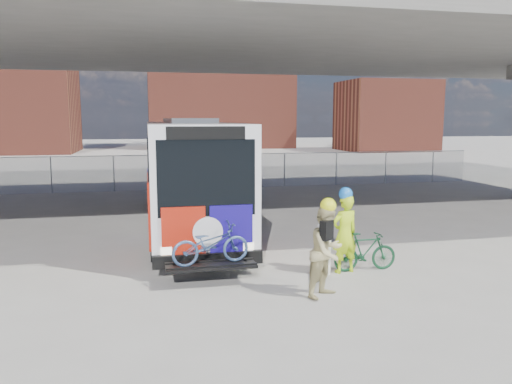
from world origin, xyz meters
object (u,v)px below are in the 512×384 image
object	(u,v)px
bollard	(324,245)
cyclist_hivis	(345,232)
bike_parked	(365,252)
cyclist_tan	(327,250)
bus	(186,165)

from	to	relation	value
bollard	cyclist_hivis	distance (m)	0.60
bollard	bike_parked	size ratio (longest dim) A/B	0.81
bollard	cyclist_tan	size ratio (longest dim) A/B	0.62
cyclist_hivis	cyclist_tan	distance (m)	1.77
bus	bollard	distance (m)	7.03
bus	cyclist_tan	size ratio (longest dim) A/B	6.24
cyclist_tan	bike_parked	xyz separation A→B (m)	(1.53, 1.47, -0.50)
bollard	cyclist_hivis	bearing A→B (deg)	-0.00
bus	bike_parked	xyz separation A→B (m)	(3.80, -6.32, -1.63)
bus	bollard	xyz separation A→B (m)	(2.74, -6.32, -1.42)
bollard	bike_parked	bearing A→B (deg)	-0.00
bollard	bus	bearing A→B (deg)	113.39
bus	bollard	size ratio (longest dim) A/B	10.06
bollard	bike_parked	xyz separation A→B (m)	(1.06, -0.00, -0.21)
bollard	cyclist_hivis	world-z (taller)	cyclist_hivis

